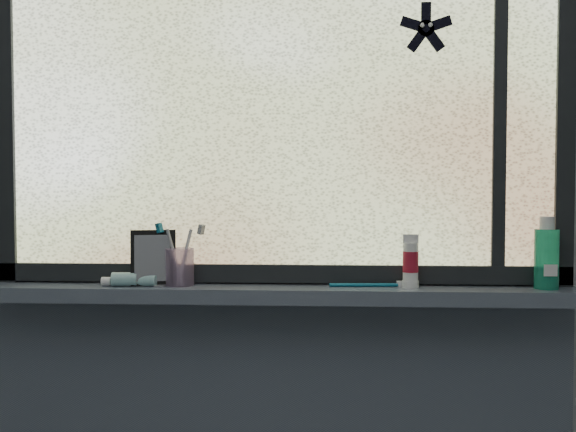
{
  "coord_description": "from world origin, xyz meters",
  "views": [
    {
      "loc": [
        0.13,
        -0.5,
        1.29
      ],
      "look_at": [
        0.04,
        1.05,
        1.22
      ],
      "focal_mm": 40.0,
      "sensor_mm": 36.0,
      "label": 1
    }
  ],
  "objects_px": {
    "toothbrush_cup": "(180,267)",
    "mouthwash_bottle": "(547,253)",
    "cream_tube": "(411,259)",
    "vanity_mirror": "(153,258)"
  },
  "relations": [
    {
      "from": "toothbrush_cup",
      "to": "mouthwash_bottle",
      "type": "distance_m",
      "value": 0.99
    },
    {
      "from": "mouthwash_bottle",
      "to": "cream_tube",
      "type": "height_order",
      "value": "mouthwash_bottle"
    },
    {
      "from": "vanity_mirror",
      "to": "cream_tube",
      "type": "xyz_separation_m",
      "value": [
        0.7,
        -0.0,
        0.0
      ]
    },
    {
      "from": "toothbrush_cup",
      "to": "cream_tube",
      "type": "relative_size",
      "value": 0.99
    },
    {
      "from": "mouthwash_bottle",
      "to": "toothbrush_cup",
      "type": "bearing_deg",
      "value": 179.71
    },
    {
      "from": "vanity_mirror",
      "to": "mouthwash_bottle",
      "type": "height_order",
      "value": "mouthwash_bottle"
    },
    {
      "from": "vanity_mirror",
      "to": "mouthwash_bottle",
      "type": "distance_m",
      "value": 1.06
    },
    {
      "from": "toothbrush_cup",
      "to": "cream_tube",
      "type": "height_order",
      "value": "cream_tube"
    },
    {
      "from": "mouthwash_bottle",
      "to": "cream_tube",
      "type": "xyz_separation_m",
      "value": [
        -0.36,
        -0.0,
        -0.02
      ]
    },
    {
      "from": "mouthwash_bottle",
      "to": "cream_tube",
      "type": "relative_size",
      "value": 1.55
    }
  ]
}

